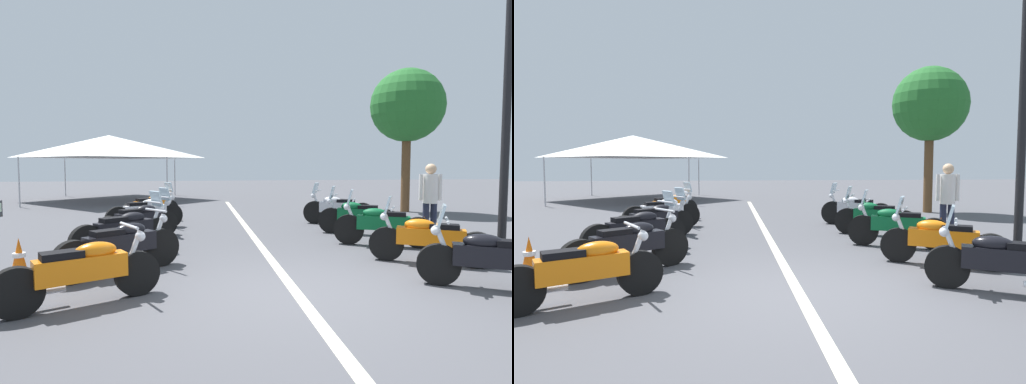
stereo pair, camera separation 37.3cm
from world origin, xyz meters
TOP-DOWN VIEW (x-y plane):
  - ground_plane at (0.00, 0.00)m, footprint 80.00×80.00m
  - lane_centre_stripe at (4.56, 0.00)m, footprint 19.00×0.16m
  - motorcycle_left_row_0 at (-0.08, 2.77)m, footprint 1.13×1.85m
  - motorcycle_left_row_1 at (1.42, 2.57)m, footprint 1.45×1.80m
  - motorcycle_left_row_2 at (2.94, 2.76)m, footprint 1.43×1.80m
  - motorcycle_left_row_3 at (4.62, 2.70)m, footprint 1.41×1.73m
  - motorcycle_left_row_4 at (6.09, 2.75)m, footprint 1.10×1.99m
  - motorcycle_left_row_5 at (7.80, 2.79)m, footprint 1.34×1.66m
  - motorcycle_right_row_0 at (-0.22, -2.78)m, footprint 1.19×1.89m
  - motorcycle_right_row_1 at (1.36, -2.72)m, footprint 1.20×1.89m
  - motorcycle_right_row_2 at (3.01, -2.60)m, footprint 1.07×1.97m
  - motorcycle_right_row_3 at (4.52, -2.66)m, footprint 1.07×1.88m
  - motorcycle_right_row_4 at (6.18, -2.69)m, footprint 1.22×1.85m
  - street_lamp_twin_globe at (1.25, -4.07)m, footprint 0.32×1.22m
  - traffic_cone_0 at (3.15, -3.67)m, footprint 0.36×0.36m
  - traffic_cone_1 at (1.49, 4.15)m, footprint 0.36×0.36m
  - bystander_2 at (3.36, -3.92)m, footprint 0.32×0.53m
  - roadside_tree_0 at (9.14, -6.36)m, footprint 2.69×2.69m
  - event_tent at (15.81, 5.66)m, footprint 6.66×6.66m

SIDE VIEW (x-z plane):
  - ground_plane at x=0.00m, z-range 0.00..0.00m
  - lane_centre_stripe at x=4.56m, z-range 0.00..0.01m
  - traffic_cone_0 at x=3.15m, z-range -0.02..0.60m
  - traffic_cone_1 at x=1.49m, z-range -0.02..0.60m
  - motorcycle_left_row_0 at x=-0.08m, z-range -0.05..0.94m
  - motorcycle_right_row_0 at x=-0.22m, z-range -0.14..1.06m
  - motorcycle_left_row_3 at x=4.62m, z-range -0.14..1.06m
  - motorcycle_left_row_5 at x=7.80m, z-range -0.14..1.06m
  - motorcycle_left_row_1 at x=1.42m, z-range -0.04..0.96m
  - motorcycle_right_row_1 at x=1.36m, z-range -0.14..1.06m
  - motorcycle_left_row_4 at x=6.09m, z-range -0.04..0.97m
  - motorcycle_right_row_3 at x=4.52m, z-range -0.14..1.08m
  - motorcycle_right_row_2 at x=3.01m, z-range -0.14..1.08m
  - motorcycle_left_row_2 at x=2.94m, z-range -0.14..1.09m
  - motorcycle_right_row_4 at x=6.18m, z-range -0.14..1.09m
  - bystander_2 at x=3.36m, z-range 0.16..1.95m
  - event_tent at x=15.81m, z-range 1.05..4.25m
  - street_lamp_twin_globe at x=1.25m, z-range 0.93..6.29m
  - roadside_tree_0 at x=9.14m, z-range 1.27..6.57m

